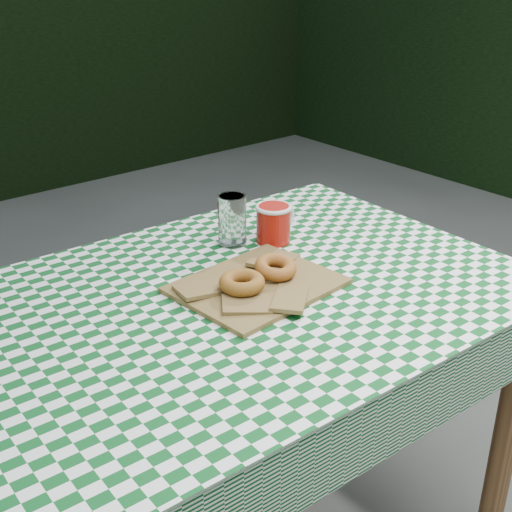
{
  "coord_description": "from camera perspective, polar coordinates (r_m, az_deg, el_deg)",
  "views": [
    {
      "loc": [
        -0.81,
        -1.07,
        1.42
      ],
      "look_at": [
        0.06,
        -0.02,
        0.79
      ],
      "focal_mm": 47.69,
      "sensor_mm": 36.0,
      "label": 1
    }
  ],
  "objects": [
    {
      "name": "paper_bag",
      "position": [
        1.42,
        0.07,
        -2.37
      ],
      "size": [
        0.34,
        0.28,
        0.02
      ],
      "primitive_type": "cube",
      "rotation": [
        0.0,
        0.0,
        0.08
      ],
      "color": "olive",
      "rests_on": "tablecloth"
    },
    {
      "name": "bagel_front",
      "position": [
        1.38,
        -1.19,
        -2.23
      ],
      "size": [
        0.1,
        0.1,
        0.03
      ],
      "primitive_type": "torus",
      "rotation": [
        0.0,
        0.0,
        0.08
      ],
      "color": "#8C5C1D",
      "rests_on": "paper_bag"
    },
    {
      "name": "drinking_glass",
      "position": [
        1.61,
        -2.02,
        3.03
      ],
      "size": [
        0.08,
        0.08,
        0.12
      ],
      "primitive_type": "cylinder",
      "rotation": [
        0.0,
        0.0,
        0.29
      ],
      "color": "white",
      "rests_on": "tablecloth"
    },
    {
      "name": "bagel_back",
      "position": [
        1.44,
        1.66,
        -0.94
      ],
      "size": [
        0.09,
        0.09,
        0.03
      ],
      "primitive_type": "torus",
      "rotation": [
        0.0,
        0.0,
        0.03
      ],
      "color": "#9A651F",
      "rests_on": "paper_bag"
    },
    {
      "name": "tablecloth",
      "position": [
        1.4,
        -2.27,
        -3.47
      ],
      "size": [
        1.28,
        0.88,
        0.01
      ],
      "primitive_type": "cube",
      "rotation": [
        0.0,
        0.0,
        -0.04
      ],
      "color": "#0B4B1B",
      "rests_on": "table"
    },
    {
      "name": "table",
      "position": [
        1.61,
        -2.03,
        -15.36
      ],
      "size": [
        1.26,
        0.86,
        0.75
      ],
      "primitive_type": "cube",
      "rotation": [
        0.0,
        0.0,
        -0.04
      ],
      "color": "brown",
      "rests_on": "ground"
    },
    {
      "name": "coffee_mug",
      "position": [
        1.63,
        1.47,
        2.72
      ],
      "size": [
        0.19,
        0.19,
        0.09
      ],
      "primitive_type": null,
      "rotation": [
        0.0,
        0.0,
        0.18
      ],
      "color": "#A3130A",
      "rests_on": "tablecloth"
    }
  ]
}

